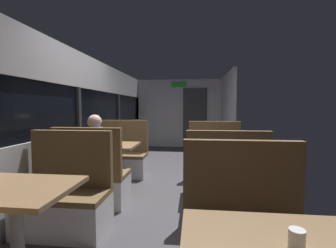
{
  "coord_description": "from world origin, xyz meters",
  "views": [
    {
      "loc": [
        0.5,
        -3.73,
        1.37
      ],
      "look_at": [
        -0.21,
        2.69,
        0.89
      ],
      "focal_mm": 24.76,
      "sensor_mm": 36.0,
      "label": 1
    }
  ],
  "objects_px": {
    "dining_table_near_window": "(15,199)",
    "bench_mid_window_facing_entry": "(123,159)",
    "seated_passenger": "(95,165)",
    "dining_table_mid_window": "(110,150)",
    "dining_table_rear_aisle": "(219,155)",
    "coffee_cup_primary": "(213,144)",
    "coffee_cup_secondary": "(297,239)",
    "bench_mid_window_facing_end": "(93,181)",
    "bench_near_window_facing_entry": "(65,202)",
    "bench_rear_aisle_facing_end": "(225,192)",
    "bench_rear_aisle_facing_entry": "(215,164)",
    "bench_front_aisle_facing_entry": "(245,244)"
  },
  "relations": [
    {
      "from": "dining_table_mid_window",
      "to": "seated_passenger",
      "type": "height_order",
      "value": "seated_passenger"
    },
    {
      "from": "bench_near_window_facing_entry",
      "to": "bench_mid_window_facing_end",
      "type": "distance_m",
      "value": 0.7
    },
    {
      "from": "bench_rear_aisle_facing_end",
      "to": "dining_table_mid_window",
      "type": "bearing_deg",
      "value": 153.32
    },
    {
      "from": "seated_passenger",
      "to": "coffee_cup_primary",
      "type": "xyz_separation_m",
      "value": [
        1.7,
        0.53,
        0.25
      ]
    },
    {
      "from": "bench_mid_window_facing_end",
      "to": "seated_passenger",
      "type": "distance_m",
      "value": 0.22
    },
    {
      "from": "bench_rear_aisle_facing_end",
      "to": "bench_mid_window_facing_entry",
      "type": "bearing_deg",
      "value": 138.23
    },
    {
      "from": "dining_table_near_window",
      "to": "bench_near_window_facing_entry",
      "type": "xyz_separation_m",
      "value": [
        0.0,
        0.7,
        -0.31
      ]
    },
    {
      "from": "coffee_cup_secondary",
      "to": "bench_near_window_facing_entry",
      "type": "bearing_deg",
      "value": 144.9
    },
    {
      "from": "bench_front_aisle_facing_entry",
      "to": "seated_passenger",
      "type": "height_order",
      "value": "seated_passenger"
    },
    {
      "from": "seated_passenger",
      "to": "coffee_cup_primary",
      "type": "height_order",
      "value": "seated_passenger"
    },
    {
      "from": "bench_mid_window_facing_end",
      "to": "dining_table_mid_window",
      "type": "bearing_deg",
      "value": 90.0
    },
    {
      "from": "dining_table_near_window",
      "to": "bench_mid_window_facing_end",
      "type": "bearing_deg",
      "value": 90.0
    },
    {
      "from": "bench_near_window_facing_entry",
      "to": "dining_table_rear_aisle",
      "type": "distance_m",
      "value": 2.18
    },
    {
      "from": "dining_table_near_window",
      "to": "bench_rear_aisle_facing_entry",
      "type": "height_order",
      "value": "bench_rear_aisle_facing_entry"
    },
    {
      "from": "dining_table_rear_aisle",
      "to": "coffee_cup_primary",
      "type": "xyz_separation_m",
      "value": [
        -0.09,
        0.1,
        0.15
      ]
    },
    {
      "from": "bench_mid_window_facing_entry",
      "to": "bench_rear_aisle_facing_entry",
      "type": "xyz_separation_m",
      "value": [
        1.79,
        -0.2,
        0.0
      ]
    },
    {
      "from": "dining_table_near_window",
      "to": "seated_passenger",
      "type": "bearing_deg",
      "value": 90.0
    },
    {
      "from": "coffee_cup_secondary",
      "to": "bench_rear_aisle_facing_entry",
      "type": "bearing_deg",
      "value": 91.11
    },
    {
      "from": "dining_table_rear_aisle",
      "to": "bench_front_aisle_facing_entry",
      "type": "bearing_deg",
      "value": -90.0
    },
    {
      "from": "bench_front_aisle_facing_entry",
      "to": "seated_passenger",
      "type": "bearing_deg",
      "value": 142.56
    },
    {
      "from": "dining_table_near_window",
      "to": "seated_passenger",
      "type": "relative_size",
      "value": 0.71
    },
    {
      "from": "bench_rear_aisle_facing_entry",
      "to": "dining_table_rear_aisle",
      "type": "bearing_deg",
      "value": -90.0
    },
    {
      "from": "bench_mid_window_facing_end",
      "to": "bench_mid_window_facing_entry",
      "type": "height_order",
      "value": "same"
    },
    {
      "from": "seated_passenger",
      "to": "dining_table_mid_window",
      "type": "bearing_deg",
      "value": 90.0
    },
    {
      "from": "bench_mid_window_facing_entry",
      "to": "bench_near_window_facing_entry",
      "type": "bearing_deg",
      "value": -90.0
    },
    {
      "from": "bench_mid_window_facing_entry",
      "to": "bench_front_aisle_facing_entry",
      "type": "height_order",
      "value": "same"
    },
    {
      "from": "bench_mid_window_facing_entry",
      "to": "bench_rear_aisle_facing_end",
      "type": "relative_size",
      "value": 1.0
    },
    {
      "from": "bench_mid_window_facing_entry",
      "to": "bench_rear_aisle_facing_entry",
      "type": "relative_size",
      "value": 1.0
    },
    {
      "from": "coffee_cup_secondary",
      "to": "dining_table_rear_aisle",
      "type": "bearing_deg",
      "value": 91.43
    },
    {
      "from": "coffee_cup_secondary",
      "to": "bench_front_aisle_facing_entry",
      "type": "bearing_deg",
      "value": 95.07
    },
    {
      "from": "dining_table_near_window",
      "to": "bench_mid_window_facing_entry",
      "type": "xyz_separation_m",
      "value": [
        0.0,
        2.8,
        -0.31
      ]
    },
    {
      "from": "bench_rear_aisle_facing_end",
      "to": "coffee_cup_secondary",
      "type": "relative_size",
      "value": 12.22
    },
    {
      "from": "seated_passenger",
      "to": "bench_mid_window_facing_entry",
      "type": "bearing_deg",
      "value": 90.0
    },
    {
      "from": "dining_table_mid_window",
      "to": "bench_rear_aisle_facing_end",
      "type": "distance_m",
      "value": 2.03
    },
    {
      "from": "bench_front_aisle_facing_entry",
      "to": "bench_rear_aisle_facing_end",
      "type": "height_order",
      "value": "same"
    },
    {
      "from": "dining_table_mid_window",
      "to": "coffee_cup_primary",
      "type": "distance_m",
      "value": 1.71
    },
    {
      "from": "bench_rear_aisle_facing_end",
      "to": "bench_rear_aisle_facing_entry",
      "type": "bearing_deg",
      "value": 90.0
    },
    {
      "from": "bench_mid_window_facing_end",
      "to": "bench_rear_aisle_facing_end",
      "type": "height_order",
      "value": "same"
    },
    {
      "from": "bench_rear_aisle_facing_entry",
      "to": "seated_passenger",
      "type": "distance_m",
      "value": 2.13
    },
    {
      "from": "dining_table_rear_aisle",
      "to": "bench_rear_aisle_facing_entry",
      "type": "distance_m",
      "value": 0.77
    },
    {
      "from": "dining_table_mid_window",
      "to": "bench_rear_aisle_facing_entry",
      "type": "relative_size",
      "value": 0.82
    },
    {
      "from": "bench_mid_window_facing_end",
      "to": "seated_passenger",
      "type": "relative_size",
      "value": 0.87
    },
    {
      "from": "dining_table_near_window",
      "to": "bench_rear_aisle_facing_end",
      "type": "xyz_separation_m",
      "value": [
        1.79,
        1.2,
        -0.31
      ]
    },
    {
      "from": "dining_table_mid_window",
      "to": "bench_mid_window_facing_end",
      "type": "relative_size",
      "value": 0.82
    },
    {
      "from": "dining_table_near_window",
      "to": "dining_table_rear_aisle",
      "type": "bearing_deg",
      "value": 46.66
    },
    {
      "from": "dining_table_mid_window",
      "to": "seated_passenger",
      "type": "relative_size",
      "value": 0.71
    },
    {
      "from": "bench_rear_aisle_facing_end",
      "to": "seated_passenger",
      "type": "distance_m",
      "value": 1.82
    },
    {
      "from": "bench_mid_window_facing_entry",
      "to": "coffee_cup_primary",
      "type": "height_order",
      "value": "bench_mid_window_facing_entry"
    },
    {
      "from": "bench_mid_window_facing_entry",
      "to": "coffee_cup_secondary",
      "type": "relative_size",
      "value": 12.22
    },
    {
      "from": "dining_table_near_window",
      "to": "dining_table_mid_window",
      "type": "height_order",
      "value": "same"
    }
  ]
}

